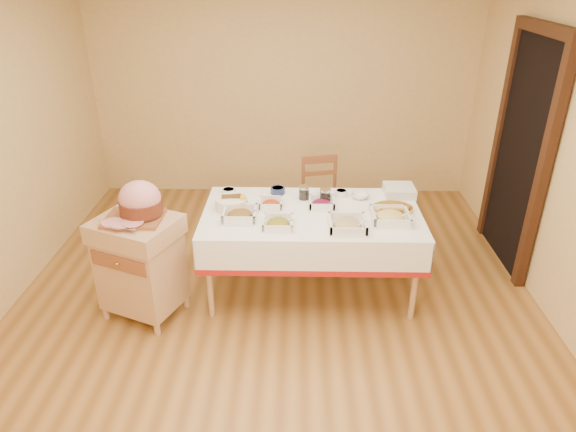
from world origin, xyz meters
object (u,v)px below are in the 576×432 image
object	(u,v)px
dining_chair	(322,199)
preserve_jar_left	(304,193)
ham_on_board	(139,203)
mustard_bottle	(243,202)
dining_table	(311,229)
brass_platter	(392,208)
plate_stack	(399,191)
preserve_jar_right	(325,196)
bread_basket	(232,203)
butcher_cart	(140,262)

from	to	relation	value
dining_chair	preserve_jar_left	bearing A→B (deg)	-106.04
ham_on_board	dining_chair	bearing A→B (deg)	41.39
mustard_bottle	dining_table	bearing A→B (deg)	-2.60
brass_platter	plate_stack	bearing A→B (deg)	70.85
preserve_jar_left	plate_stack	world-z (taller)	preserve_jar_left
dining_table	preserve_jar_left	xyz separation A→B (m)	(-0.06, 0.26, 0.22)
dining_chair	preserve_jar_right	size ratio (longest dim) A/B	7.13
bread_basket	brass_platter	bearing A→B (deg)	-0.14
ham_on_board	bread_basket	bearing A→B (deg)	31.40
dining_table	plate_stack	bearing A→B (deg)	25.09
preserve_jar_left	mustard_bottle	distance (m)	0.56
butcher_cart	mustard_bottle	size ratio (longest dim) A/B	5.41
ham_on_board	plate_stack	bearing A→B (deg)	18.76
preserve_jar_left	preserve_jar_right	distance (m)	0.19
plate_stack	preserve_jar_right	bearing A→B (deg)	-165.32
plate_stack	brass_platter	xyz separation A→B (m)	(-0.11, -0.32, -0.02)
preserve_jar_left	plate_stack	distance (m)	0.86
dining_chair	plate_stack	xyz separation A→B (m)	(0.66, -0.56, 0.35)
brass_platter	ham_on_board	bearing A→B (deg)	-168.89
dining_table	preserve_jar_left	world-z (taller)	preserve_jar_left
dining_table	butcher_cart	xyz separation A→B (m)	(-1.37, -0.38, -0.11)
preserve_jar_right	mustard_bottle	distance (m)	0.71
dining_table	brass_platter	world-z (taller)	brass_platter
bread_basket	plate_stack	xyz separation A→B (m)	(1.46, 0.32, -0.01)
dining_table	bread_basket	xyz separation A→B (m)	(-0.67, 0.05, 0.21)
butcher_cart	bread_basket	bearing A→B (deg)	31.88
butcher_cart	plate_stack	xyz separation A→B (m)	(2.16, 0.75, 0.31)
bread_basket	brass_platter	xyz separation A→B (m)	(1.35, -0.00, -0.03)
bread_basket	brass_platter	distance (m)	1.35
preserve_jar_right	plate_stack	world-z (taller)	preserve_jar_right
ham_on_board	preserve_jar_left	world-z (taller)	ham_on_board
dining_chair	preserve_jar_right	xyz separation A→B (m)	(-0.01, -0.74, 0.36)
butcher_cart	brass_platter	bearing A→B (deg)	11.84
preserve_jar_right	plate_stack	distance (m)	0.69
dining_chair	bread_basket	world-z (taller)	dining_chair
dining_table	butcher_cart	size ratio (longest dim) A/B	2.11
mustard_bottle	brass_platter	bearing A→B (deg)	0.85
brass_platter	butcher_cart	bearing A→B (deg)	-168.16
dining_table	plate_stack	distance (m)	0.89
bread_basket	ham_on_board	bearing A→B (deg)	-148.60
ham_on_board	preserve_jar_right	distance (m)	1.55
preserve_jar_right	brass_platter	bearing A→B (deg)	-15.02
butcher_cart	preserve_jar_right	world-z (taller)	preserve_jar_right
butcher_cart	preserve_jar_left	distance (m)	1.49
butcher_cart	preserve_jar_left	size ratio (longest dim) A/B	7.17
dining_table	bread_basket	bearing A→B (deg)	175.95
dining_chair	mustard_bottle	size ratio (longest dim) A/B	5.51
ham_on_board	plate_stack	world-z (taller)	ham_on_board
butcher_cart	preserve_jar_left	bearing A→B (deg)	26.26
dining_table	butcher_cart	distance (m)	1.43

